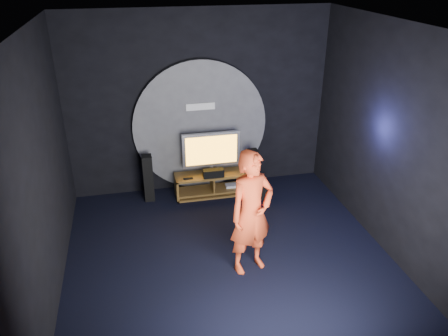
{
  "coord_description": "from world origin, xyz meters",
  "views": [
    {
      "loc": [
        -1.29,
        -5.43,
        4.29
      ],
      "look_at": [
        0.16,
        1.05,
        1.05
      ],
      "focal_mm": 35.0,
      "sensor_mm": 36.0,
      "label": 1
    }
  ],
  "objects_px": {
    "tower_speaker_left": "(148,178)",
    "tv": "(211,151)",
    "player": "(251,213)",
    "media_console": "(213,185)",
    "tower_speaker_right": "(252,172)",
    "subwoofer": "(258,189)"
  },
  "relations": [
    {
      "from": "tower_speaker_left",
      "to": "player",
      "type": "xyz_separation_m",
      "value": [
        1.35,
        -2.41,
        0.49
      ]
    },
    {
      "from": "tower_speaker_left",
      "to": "player",
      "type": "relative_size",
      "value": 0.49
    },
    {
      "from": "subwoofer",
      "to": "player",
      "type": "xyz_separation_m",
      "value": [
        -0.74,
        -2.06,
        0.78
      ]
    },
    {
      "from": "media_console",
      "to": "subwoofer",
      "type": "bearing_deg",
      "value": -19.07
    },
    {
      "from": "tv",
      "to": "player",
      "type": "xyz_separation_m",
      "value": [
        0.11,
        -2.42,
        0.06
      ]
    },
    {
      "from": "tower_speaker_left",
      "to": "tv",
      "type": "bearing_deg",
      "value": 0.47
    },
    {
      "from": "media_console",
      "to": "player",
      "type": "xyz_separation_m",
      "value": [
        0.11,
        -2.35,
        0.77
      ]
    },
    {
      "from": "tower_speaker_right",
      "to": "subwoofer",
      "type": "relative_size",
      "value": 2.66
    },
    {
      "from": "media_console",
      "to": "tower_speaker_left",
      "type": "relative_size",
      "value": 1.57
    },
    {
      "from": "tv",
      "to": "tower_speaker_left",
      "type": "relative_size",
      "value": 1.2
    },
    {
      "from": "tower_speaker_left",
      "to": "subwoofer",
      "type": "distance_m",
      "value": 2.13
    },
    {
      "from": "subwoofer",
      "to": "player",
      "type": "relative_size",
      "value": 0.18
    },
    {
      "from": "tower_speaker_left",
      "to": "player",
      "type": "height_order",
      "value": "player"
    },
    {
      "from": "tv",
      "to": "media_console",
      "type": "bearing_deg",
      "value": -84.19
    },
    {
      "from": "tv",
      "to": "player",
      "type": "relative_size",
      "value": 0.58
    },
    {
      "from": "media_console",
      "to": "tv",
      "type": "height_order",
      "value": "tv"
    },
    {
      "from": "tv",
      "to": "player",
      "type": "height_order",
      "value": "player"
    },
    {
      "from": "tower_speaker_left",
      "to": "media_console",
      "type": "bearing_deg",
      "value": -2.63
    },
    {
      "from": "media_console",
      "to": "subwoofer",
      "type": "distance_m",
      "value": 0.89
    },
    {
      "from": "player",
      "to": "media_console",
      "type": "bearing_deg",
      "value": 75.36
    },
    {
      "from": "subwoofer",
      "to": "tv",
      "type": "bearing_deg",
      "value": 157.12
    },
    {
      "from": "player",
      "to": "tower_speaker_left",
      "type": "bearing_deg",
      "value": 101.97
    }
  ]
}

